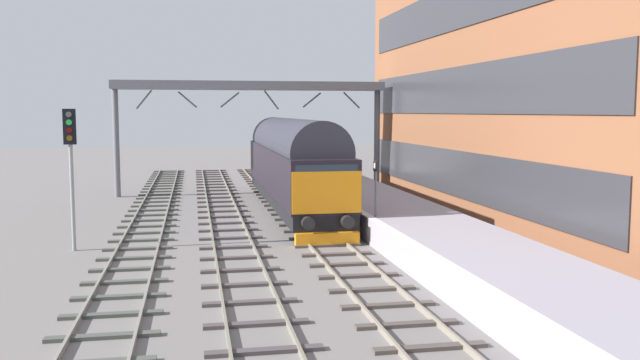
# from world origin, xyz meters

# --- Properties ---
(ground_plane) EXTENTS (140.00, 140.00, 0.00)m
(ground_plane) POSITION_xyz_m (0.00, 0.00, 0.00)
(ground_plane) COLOR slate
(ground_plane) RESTS_ON ground
(track_main) EXTENTS (2.50, 60.00, 0.15)m
(track_main) POSITION_xyz_m (0.00, 0.00, 0.06)
(track_main) COLOR gray
(track_main) RESTS_ON ground
(track_adjacent_west) EXTENTS (2.50, 60.00, 0.15)m
(track_adjacent_west) POSITION_xyz_m (-3.48, -0.00, 0.06)
(track_adjacent_west) COLOR gray
(track_adjacent_west) RESTS_ON ground
(track_adjacent_far_west) EXTENTS (2.50, 60.00, 0.15)m
(track_adjacent_far_west) POSITION_xyz_m (-6.92, 0.00, 0.06)
(track_adjacent_far_west) COLOR gray
(track_adjacent_far_west) RESTS_ON ground
(station_platform) EXTENTS (4.00, 44.00, 1.01)m
(station_platform) POSITION_xyz_m (3.60, 0.00, 0.50)
(station_platform) COLOR #9C94A1
(station_platform) RESTS_ON ground
(station_building) EXTENTS (4.21, 28.54, 15.53)m
(station_building) POSITION_xyz_m (9.32, 1.79, 7.76)
(station_building) COLOR brown
(station_building) RESTS_ON ground
(diesel_locomotive) EXTENTS (2.74, 18.08, 4.68)m
(diesel_locomotive) POSITION_xyz_m (0.00, 5.05, 2.48)
(diesel_locomotive) COLOR black
(diesel_locomotive) RESTS_ON ground
(signal_post_near) EXTENTS (0.44, 0.22, 5.13)m
(signal_post_near) POSITION_xyz_m (-9.19, -2.95, 3.33)
(signal_post_near) COLOR gray
(signal_post_near) RESTS_ON ground
(platform_number_sign) EXTENTS (0.10, 0.44, 2.11)m
(platform_number_sign) POSITION_xyz_m (1.98, -3.38, 2.40)
(platform_number_sign) COLOR slate
(platform_number_sign) RESTS_ON station_platform
(waiting_passenger) EXTENTS (0.39, 0.50, 1.64)m
(waiting_passenger) POSITION_xyz_m (2.61, 6.48, 1.99)
(waiting_passenger) COLOR #2B2730
(waiting_passenger) RESTS_ON station_platform
(overhead_footbridge) EXTENTS (16.22, 2.00, 6.83)m
(overhead_footbridge) POSITION_xyz_m (-1.41, 12.71, 6.26)
(overhead_footbridge) COLOR slate
(overhead_footbridge) RESTS_ON ground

